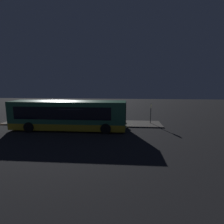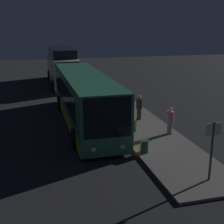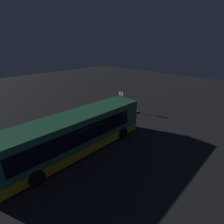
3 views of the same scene
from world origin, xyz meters
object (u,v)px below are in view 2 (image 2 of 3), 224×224
object	(u,v)px
suitcase	(133,125)
sign_post	(212,144)
bus_lead	(84,99)
passenger_boarding	(129,119)
passenger_with_bags	(139,107)
bus_second	(62,68)
passenger_waiting	(170,120)
trash_bin	(144,146)

from	to	relation	value
suitcase	sign_post	size ratio (longest dim) A/B	0.38
bus_lead	passenger_boarding	world-z (taller)	bus_lead
sign_post	passenger_with_bags	bearing A→B (deg)	179.86
bus_second	passenger_with_bags	world-z (taller)	bus_second
passenger_waiting	sign_post	xyz separation A→B (m)	(5.54, -0.79, 0.73)
bus_lead	passenger_with_bags	size ratio (longest dim) A/B	7.60
passenger_waiting	trash_bin	bearing A→B (deg)	106.21
bus_second	sign_post	size ratio (longest dim) A/B	4.19
bus_second	passenger_waiting	size ratio (longest dim) A/B	6.58
bus_lead	suitcase	bearing A→B (deg)	40.54
passenger_boarding	trash_bin	size ratio (longest dim) A/B	2.71
bus_second	suitcase	size ratio (longest dim) A/B	10.92
bus_lead	passenger_boarding	distance (m)	3.96
bus_second	trash_bin	size ratio (longest dim) A/B	16.05
suitcase	trash_bin	world-z (taller)	suitcase
trash_bin	bus_second	bearing A→B (deg)	-174.56
bus_second	passenger_waiting	distance (m)	18.51
bus_lead	passenger_waiting	xyz separation A→B (m)	(3.87, 4.30, -0.63)
passenger_boarding	sign_post	distance (m)	6.23
passenger_boarding	passenger_with_bags	xyz separation A→B (m)	(-2.66, 1.59, -0.06)
suitcase	sign_post	bearing A→B (deg)	9.36
bus_second	sign_post	xyz separation A→B (m)	(23.52, 3.51, -0.05)
passenger_waiting	passenger_with_bags	world-z (taller)	passenger_with_bags
sign_post	bus_second	bearing A→B (deg)	-171.52
bus_lead	passenger_boarding	size ratio (longest dim) A/B	7.17
trash_bin	passenger_boarding	bearing A→B (deg)	179.54
bus_second	suitcase	world-z (taller)	bus_second
bus_lead	bus_second	xyz separation A→B (m)	(-14.11, 0.00, 0.15)
sign_post	passenger_waiting	bearing A→B (deg)	171.89
passenger_waiting	suitcase	bearing A→B (deg)	34.34
bus_second	passenger_with_bags	bearing A→B (deg)	13.36
passenger_waiting	sign_post	distance (m)	5.64
bus_second	trash_bin	distance (m)	20.31
passenger_waiting	sign_post	world-z (taller)	sign_post
passenger_waiting	suitcase	world-z (taller)	passenger_waiting
passenger_with_bags	suitcase	size ratio (longest dim) A/B	1.74
suitcase	trash_bin	distance (m)	3.28
bus_lead	bus_second	distance (m)	14.11
bus_lead	bus_second	size ratio (longest dim) A/B	1.21
suitcase	bus_second	bearing A→B (deg)	-171.86
passenger_waiting	bus_lead	bearing A→B (deg)	21.37
passenger_with_bags	passenger_boarding	bearing A→B (deg)	-53.63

